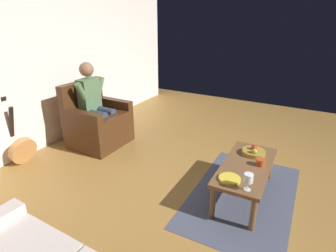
{
  "coord_description": "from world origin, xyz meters",
  "views": [
    {
      "loc": [
        2.85,
        0.54,
        1.98
      ],
      "look_at": [
        -0.13,
        -1.12,
        0.59
      ],
      "focal_mm": 29.41,
      "sensor_mm": 36.0,
      "label": 1
    }
  ],
  "objects_px": {
    "armchair": "(97,124)",
    "wine_glass_near": "(248,179)",
    "person_seated": "(95,102)",
    "fruit_bowl": "(254,152)",
    "decorative_dish": "(230,179)",
    "candle_jar": "(260,162)",
    "coffee_table": "(246,169)",
    "guitar": "(22,148)"
  },
  "relations": [
    {
      "from": "armchair",
      "to": "wine_glass_near",
      "type": "xyz_separation_m",
      "value": [
        0.72,
        2.57,
        0.18
      ]
    },
    {
      "from": "person_seated",
      "to": "fruit_bowl",
      "type": "height_order",
      "value": "person_seated"
    },
    {
      "from": "person_seated",
      "to": "decorative_dish",
      "type": "bearing_deg",
      "value": 74.95
    },
    {
      "from": "armchair",
      "to": "decorative_dish",
      "type": "relative_size",
      "value": 4.51
    },
    {
      "from": "wine_glass_near",
      "to": "candle_jar",
      "type": "xyz_separation_m",
      "value": [
        -0.53,
        0.01,
        -0.08
      ]
    },
    {
      "from": "armchair",
      "to": "person_seated",
      "type": "bearing_deg",
      "value": 90.0
    },
    {
      "from": "armchair",
      "to": "fruit_bowl",
      "type": "distance_m",
      "value": 2.46
    },
    {
      "from": "person_seated",
      "to": "decorative_dish",
      "type": "distance_m",
      "value": 2.47
    },
    {
      "from": "coffee_table",
      "to": "wine_glass_near",
      "type": "height_order",
      "value": "wine_glass_near"
    },
    {
      "from": "decorative_dish",
      "to": "armchair",
      "type": "bearing_deg",
      "value": -104.94
    },
    {
      "from": "fruit_bowl",
      "to": "candle_jar",
      "type": "height_order",
      "value": "fruit_bowl"
    },
    {
      "from": "guitar",
      "to": "candle_jar",
      "type": "bearing_deg",
      "value": 104.86
    },
    {
      "from": "guitar",
      "to": "decorative_dish",
      "type": "xyz_separation_m",
      "value": [
        -0.37,
        2.87,
        0.2
      ]
    },
    {
      "from": "armchair",
      "to": "coffee_table",
      "type": "bearing_deg",
      "value": 84.11
    },
    {
      "from": "wine_glass_near",
      "to": "decorative_dish",
      "type": "height_order",
      "value": "wine_glass_near"
    },
    {
      "from": "coffee_table",
      "to": "fruit_bowl",
      "type": "height_order",
      "value": "fruit_bowl"
    },
    {
      "from": "fruit_bowl",
      "to": "candle_jar",
      "type": "bearing_deg",
      "value": 28.69
    },
    {
      "from": "wine_glass_near",
      "to": "guitar",
      "type": "bearing_deg",
      "value": -84.75
    },
    {
      "from": "armchair",
      "to": "candle_jar",
      "type": "xyz_separation_m",
      "value": [
        0.19,
        2.58,
        0.1
      ]
    },
    {
      "from": "coffee_table",
      "to": "candle_jar",
      "type": "height_order",
      "value": "candle_jar"
    },
    {
      "from": "person_seated",
      "to": "guitar",
      "type": "height_order",
      "value": "person_seated"
    },
    {
      "from": "guitar",
      "to": "decorative_dish",
      "type": "bearing_deg",
      "value": 97.33
    },
    {
      "from": "person_seated",
      "to": "coffee_table",
      "type": "distance_m",
      "value": 2.49
    },
    {
      "from": "candle_jar",
      "to": "fruit_bowl",
      "type": "bearing_deg",
      "value": -151.31
    },
    {
      "from": "person_seated",
      "to": "wine_glass_near",
      "type": "height_order",
      "value": "person_seated"
    },
    {
      "from": "wine_glass_near",
      "to": "decorative_dish",
      "type": "xyz_separation_m",
      "value": [
        -0.09,
        -0.2,
        -0.11
      ]
    },
    {
      "from": "wine_glass_near",
      "to": "fruit_bowl",
      "type": "relative_size",
      "value": 0.64
    },
    {
      "from": "person_seated",
      "to": "decorative_dish",
      "type": "height_order",
      "value": "person_seated"
    },
    {
      "from": "armchair",
      "to": "coffee_table",
      "type": "distance_m",
      "value": 2.46
    },
    {
      "from": "wine_glass_near",
      "to": "fruit_bowl",
      "type": "xyz_separation_m",
      "value": [
        -0.76,
        -0.12,
        -0.09
      ]
    },
    {
      "from": "guitar",
      "to": "wine_glass_near",
      "type": "relative_size",
      "value": 5.47
    },
    {
      "from": "coffee_table",
      "to": "wine_glass_near",
      "type": "xyz_separation_m",
      "value": [
        0.47,
        0.12,
        0.18
      ]
    },
    {
      "from": "fruit_bowl",
      "to": "decorative_dish",
      "type": "relative_size",
      "value": 1.23
    },
    {
      "from": "decorative_dish",
      "to": "fruit_bowl",
      "type": "bearing_deg",
      "value": 172.88
    },
    {
      "from": "person_seated",
      "to": "guitar",
      "type": "bearing_deg",
      "value": -26.63
    },
    {
      "from": "guitar",
      "to": "fruit_bowl",
      "type": "relative_size",
      "value": 3.51
    },
    {
      "from": "armchair",
      "to": "candle_jar",
      "type": "relative_size",
      "value": 10.28
    },
    {
      "from": "armchair",
      "to": "candle_jar",
      "type": "height_order",
      "value": "armchair"
    },
    {
      "from": "armchair",
      "to": "decorative_dish",
      "type": "bearing_deg",
      "value": 74.97
    },
    {
      "from": "coffee_table",
      "to": "guitar",
      "type": "distance_m",
      "value": 3.05
    },
    {
      "from": "coffee_table",
      "to": "wine_glass_near",
      "type": "distance_m",
      "value": 0.52
    },
    {
      "from": "wine_glass_near",
      "to": "coffee_table",
      "type": "bearing_deg",
      "value": -165.51
    }
  ]
}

